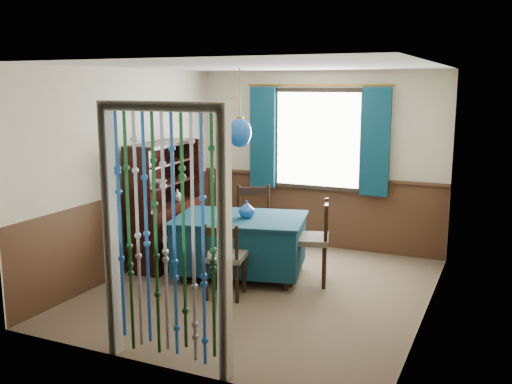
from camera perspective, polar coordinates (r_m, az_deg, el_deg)
The scene contains 22 objects.
floor at distance 6.61m, azimuth 0.58°, elevation -9.73°, with size 4.00×4.00×0.00m, color brown.
ceiling at distance 6.20m, azimuth 0.63°, elevation 12.50°, with size 4.00×4.00×0.00m, color silver.
wall_back at distance 8.13m, azimuth 6.29°, elevation 3.17°, with size 3.60×3.60×0.00m, color beige.
wall_front at distance 4.56m, azimuth -9.57°, elevation -2.83°, with size 3.60×3.60×0.00m, color beige.
wall_left at distance 7.19m, azimuth -12.66°, elevation 1.99°, with size 4.00×4.00×0.00m, color beige.
wall_right at distance 5.81m, azimuth 17.09°, elevation -0.24°, with size 4.00×4.00×0.00m, color beige.
wainscot_back at distance 8.25m, azimuth 6.15°, elevation -2.02°, with size 3.60×3.60×0.00m, color #472C1B.
wainscot_front at distance 4.80m, azimuth -9.19°, elevation -11.53°, with size 3.60×3.60×0.00m, color #472C1B.
wainscot_left at distance 7.33m, azimuth -12.33°, elevation -3.83°, with size 4.00×4.00×0.00m, color #472C1B.
wainscot_right at distance 5.99m, azimuth 16.55°, elevation -7.29°, with size 4.00×4.00×0.00m, color #472C1B.
window at distance 8.05m, azimuth 6.22°, elevation 5.24°, with size 1.32×0.12×1.42m, color black.
doorway at distance 4.66m, azimuth -9.08°, elevation -5.07°, with size 1.16×0.12×2.18m, color silver, non-canonical shape.
dining_table at distance 6.93m, azimuth -1.58°, elevation -5.00°, with size 1.74×1.39×0.74m.
chair_near at distance 6.24m, azimuth -3.15°, elevation -6.56°, with size 0.50×0.48×0.85m.
chair_far at distance 7.61m, azimuth -0.17°, elevation -2.90°, with size 0.64×0.64×0.98m.
chair_left at distance 7.21m, azimuth -8.48°, elevation -4.44°, with size 0.50×0.51×0.82m.
chair_right at distance 6.72m, azimuth 5.55°, elevation -4.78°, with size 0.58×0.59×0.98m.
sideboard at distance 7.52m, azimuth -9.12°, elevation -2.86°, with size 0.53×1.25×1.58m.
pendant_lamp at distance 6.70m, azimuth -1.63°, elevation 5.98°, with size 0.28×0.28×0.92m.
vase_table at distance 6.80m, azimuth -0.93°, elevation -1.79°, with size 0.18×0.18×0.19m, color #154892.
bowl_shelf at distance 7.22m, azimuth -9.73°, elevation 1.01°, with size 0.21×0.21×0.05m, color beige.
vase_sideboard at distance 7.61m, azimuth -7.87°, elevation -0.23°, with size 0.16×0.16×0.17m, color beige.
Camera 1 is at (2.49, -5.67, 2.30)m, focal length 40.00 mm.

